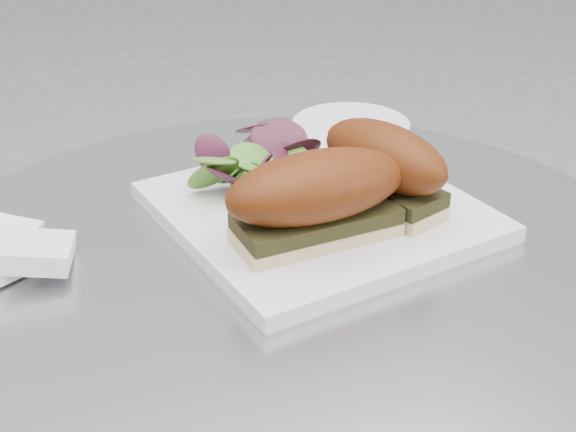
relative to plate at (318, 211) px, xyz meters
name	(u,v)px	position (x,y,z in m)	size (l,w,h in m)	color
plate	(318,211)	(0.00, 0.00, 0.00)	(0.27, 0.27, 0.02)	white
sandwich_left	(317,196)	(-0.03, -0.06, 0.05)	(0.17, 0.08, 0.08)	beige
sandwich_right	(384,164)	(0.05, -0.03, 0.05)	(0.10, 0.15, 0.08)	beige
salad	(262,157)	(-0.03, 0.07, 0.03)	(0.12, 0.12, 0.05)	#629731
napkin	(8,260)	(-0.28, 0.03, 0.00)	(0.11, 0.11, 0.02)	white
saucer	(351,127)	(0.13, 0.18, 0.00)	(0.14, 0.14, 0.01)	white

